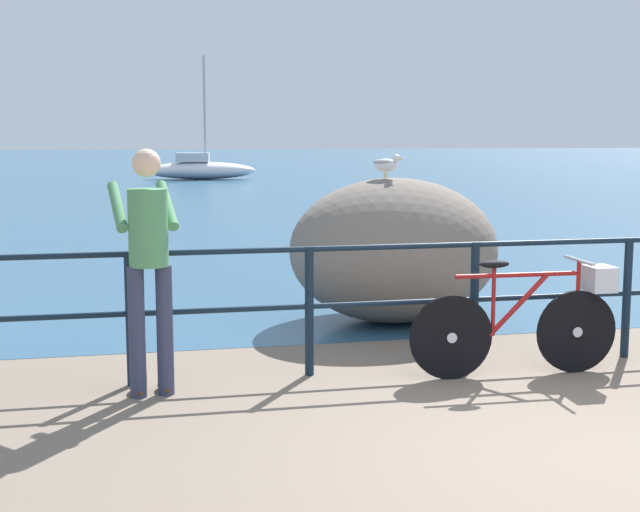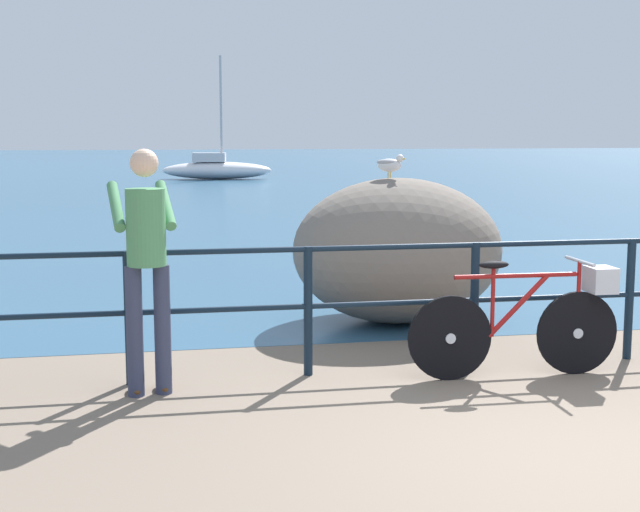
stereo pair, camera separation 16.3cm
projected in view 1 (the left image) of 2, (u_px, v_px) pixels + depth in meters
The scene contains 8 objects.
ground_plane at pixel (230, 203), 24.54m from camera, with size 120.00×120.00×0.10m, color #756656.
sea_surface at pixel (177, 165), 51.80m from camera, with size 120.00×90.00×0.01m, color #2D5675.
promenade_railing at pixel (475, 289), 7.18m from camera, with size 8.27×0.07×1.02m.
bicycle at pixel (533, 317), 6.93m from camera, with size 1.70×0.48×0.92m.
person_at_railing at pixel (149, 260), 6.32m from camera, with size 0.51×0.66×1.78m.
breakwater_boulder_main at pixel (394, 250), 8.89m from camera, with size 2.10×1.82×1.45m.
seagull at pixel (386, 164), 8.73m from camera, with size 0.29×0.29×0.23m.
sailboat at pixel (200, 169), 35.69m from camera, with size 4.55×2.00×4.90m.
Camera 1 is at (-2.71, -4.48, 1.90)m, focal length 49.86 mm.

